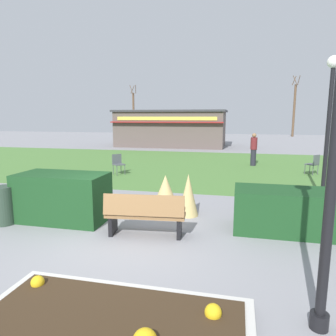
% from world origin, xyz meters
% --- Properties ---
extents(ground_plane, '(80.00, 80.00, 0.00)m').
position_xyz_m(ground_plane, '(0.00, 0.00, 0.00)').
color(ground_plane, gray).
extents(lawn_patch, '(36.00, 12.00, 0.01)m').
position_xyz_m(lawn_patch, '(0.00, 10.11, 0.00)').
color(lawn_patch, '#4C7A38').
rests_on(lawn_patch, ground_plane).
extents(flower_bed, '(3.36, 1.91, 0.33)m').
position_xyz_m(flower_bed, '(0.98, -2.74, 0.09)').
color(flower_bed, beige).
rests_on(flower_bed, ground_plane).
extents(park_bench, '(1.75, 0.70, 0.95)m').
position_xyz_m(park_bench, '(0.49, 0.30, 0.48)').
color(park_bench, olive).
rests_on(park_bench, ground_plane).
extents(hedge_left, '(2.16, 1.10, 1.17)m').
position_xyz_m(hedge_left, '(-1.78, 0.84, 0.59)').
color(hedge_left, '#19421E').
rests_on(hedge_left, ground_plane).
extents(hedge_right, '(2.64, 1.10, 0.95)m').
position_xyz_m(hedge_right, '(3.66, 1.27, 0.48)').
color(hedge_right, '#19421E').
rests_on(hedge_right, ground_plane).
extents(ornamental_grass_behind_left, '(0.53, 0.53, 1.09)m').
position_xyz_m(ornamental_grass_behind_left, '(1.17, 1.90, 0.55)').
color(ornamental_grass_behind_left, tan).
rests_on(ornamental_grass_behind_left, ground_plane).
extents(ornamental_grass_behind_right, '(0.76, 0.76, 0.95)m').
position_xyz_m(ornamental_grass_behind_right, '(0.46, 2.34, 0.48)').
color(ornamental_grass_behind_right, tan).
rests_on(ornamental_grass_behind_right, ground_plane).
extents(lamppost_mid, '(0.36, 0.36, 4.25)m').
position_xyz_m(lamppost_mid, '(4.93, 4.25, 2.67)').
color(lamppost_mid, black).
rests_on(lamppost_mid, ground_plane).
extents(trash_bin, '(0.52, 0.52, 0.91)m').
position_xyz_m(trash_bin, '(-3.01, 0.29, 0.46)').
color(trash_bin, '#2D4233').
rests_on(trash_bin, ground_plane).
extents(food_kiosk, '(9.25, 5.07, 3.05)m').
position_xyz_m(food_kiosk, '(-3.28, 20.27, 1.54)').
color(food_kiosk, '#594C47').
rests_on(food_kiosk, ground_plane).
extents(cafe_chair_west, '(0.62, 0.62, 0.89)m').
position_xyz_m(cafe_chair_west, '(5.63, 8.68, 0.53)').
color(cafe_chair_west, '#4C5156').
rests_on(cafe_chair_west, ground_plane).
extents(cafe_chair_east, '(0.62, 0.62, 0.89)m').
position_xyz_m(cafe_chair_east, '(-2.78, 6.85, 0.53)').
color(cafe_chair_east, '#4C5156').
rests_on(cafe_chair_east, ground_plane).
extents(person_strolling, '(0.34, 0.34, 1.69)m').
position_xyz_m(person_strolling, '(3.16, 10.70, 0.86)').
color(person_strolling, '#23232D').
rests_on(person_strolling, ground_plane).
extents(parked_car_west_slot, '(4.27, 2.18, 1.20)m').
position_xyz_m(parked_car_west_slot, '(-2.39, 28.87, 0.64)').
color(parked_car_west_slot, '#B7BABF').
rests_on(parked_car_west_slot, ground_plane).
extents(tree_left_bg, '(0.91, 0.96, 6.80)m').
position_xyz_m(tree_left_bg, '(-12.10, 35.62, 3.03)').
color(tree_left_bg, brown).
rests_on(tree_left_bg, ground_plane).
extents(tree_right_bg, '(0.91, 0.96, 7.48)m').
position_xyz_m(tree_right_bg, '(9.02, 35.80, 3.37)').
color(tree_right_bg, brown).
rests_on(tree_right_bg, ground_plane).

